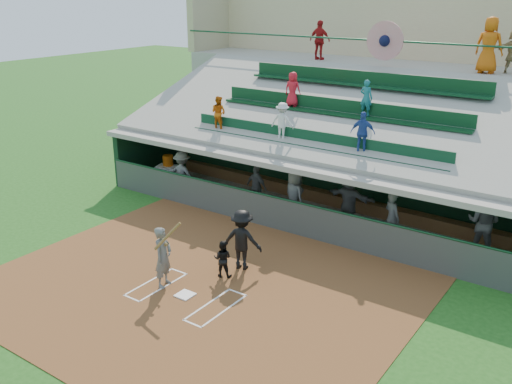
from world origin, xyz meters
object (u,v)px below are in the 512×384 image
Objects in this scene: white_table at (168,175)px; catcher at (223,259)px; water_cooler at (168,160)px; home_plate at (185,295)px; batter_at_plate at (163,257)px.

catcher is at bearing -54.34° from white_table.
white_table is 2.04× the size of water_cooler.
catcher is at bearing 83.94° from home_plate.
water_cooler is at bearing 132.32° from batter_at_plate.
home_plate is at bearing 61.52° from catcher.
white_table is at bearing -58.93° from catcher.
water_cooler reaches higher than white_table.
batter_at_plate reaches higher than catcher.
home_plate is 9.10m from white_table.
batter_at_plate is at bearing -47.68° from water_cooler.
catcher is 1.22× the size of white_table.
water_cooler is at bearing -59.19° from catcher.
home_plate is at bearing -44.37° from water_cooler.
white_table is (-6.67, 4.94, -0.13)m from catcher.
catcher is (0.15, 1.40, 0.51)m from home_plate.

